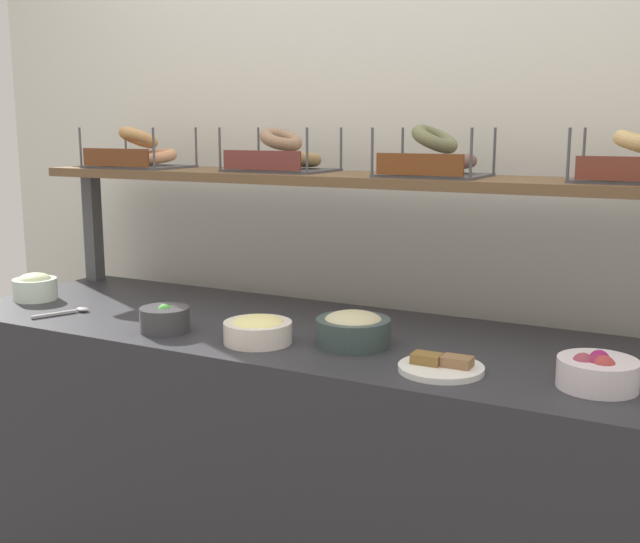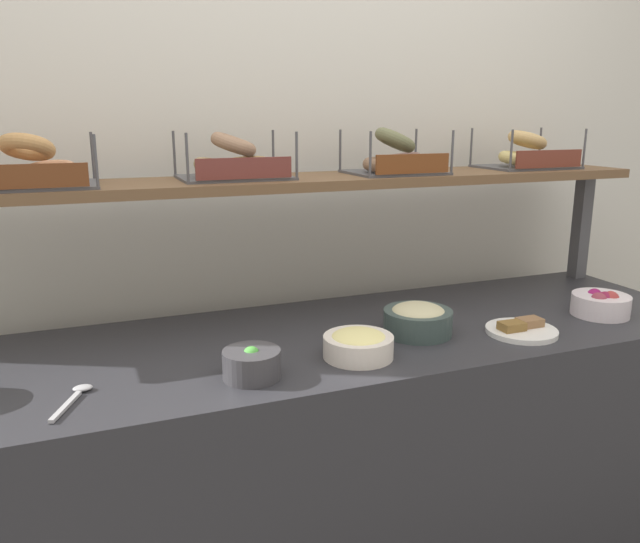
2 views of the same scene
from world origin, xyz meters
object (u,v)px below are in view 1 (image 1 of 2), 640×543
(bowl_tuna_salad, at_px, (353,328))
(bagel_basket_everything, at_px, (280,156))
(bowl_scallion_spread, at_px, (35,287))
(bagel_basket_sesame, at_px, (138,154))
(bowl_beet_salad, at_px, (597,372))
(bowl_egg_salad, at_px, (258,330))
(bagel_basket_poppy, at_px, (433,160))
(serving_plate_white, at_px, (441,367))
(bowl_veggie_mix, at_px, (165,319))
(bagel_basket_plain, at_px, (638,165))
(serving_spoon_near_plate, at_px, (70,311))

(bowl_tuna_salad, distance_m, bagel_basket_everything, 0.72)
(bowl_scallion_spread, distance_m, bagel_basket_sesame, 0.58)
(bowl_beet_salad, xyz_separation_m, bowl_egg_salad, (-0.86, -0.04, -0.00))
(bagel_basket_poppy, bearing_deg, bagel_basket_sesame, -179.41)
(bowl_beet_salad, xyz_separation_m, bagel_basket_everything, (-1.07, 0.42, 0.44))
(serving_plate_white, height_order, bagel_basket_poppy, bagel_basket_poppy)
(bowl_veggie_mix, xyz_separation_m, bagel_basket_sesame, (-0.47, 0.45, 0.44))
(serving_plate_white, height_order, bagel_basket_plain, bagel_basket_plain)
(bowl_tuna_salad, xyz_separation_m, serving_plate_white, (0.28, -0.11, -0.03))
(bowl_scallion_spread, relative_size, serving_spoon_near_plate, 0.87)
(serving_plate_white, distance_m, bagel_basket_sesame, 1.43)
(serving_spoon_near_plate, distance_m, bagel_basket_everything, 0.82)
(bowl_veggie_mix, distance_m, bagel_basket_plain, 1.34)
(serving_plate_white, xyz_separation_m, serving_spoon_near_plate, (-1.21, 0.01, -0.00))
(bowl_tuna_salad, height_order, serving_plate_white, bowl_tuna_salad)
(bagel_basket_poppy, bearing_deg, serving_plate_white, -66.62)
(bowl_scallion_spread, xyz_separation_m, bagel_basket_sesame, (0.18, 0.33, 0.43))
(bowl_veggie_mix, height_order, serving_plate_white, bowl_veggie_mix)
(bowl_scallion_spread, relative_size, bagel_basket_poppy, 0.48)
(serving_plate_white, relative_size, bagel_basket_everything, 0.62)
(bowl_veggie_mix, xyz_separation_m, bowl_tuna_salad, (0.53, 0.13, 0.01))
(bowl_scallion_spread, height_order, bagel_basket_sesame, bagel_basket_sesame)
(bagel_basket_sesame, height_order, bagel_basket_everything, bagel_basket_sesame)
(serving_spoon_near_plate, bearing_deg, bowl_tuna_salad, 5.86)
(bowl_egg_salad, bearing_deg, bowl_tuna_salad, 23.11)
(bowl_tuna_salad, xyz_separation_m, bowl_egg_salad, (-0.24, -0.10, -0.01))
(bagel_basket_poppy, bearing_deg, bowl_beet_salad, -36.53)
(bowl_scallion_spread, distance_m, bagel_basket_plain, 1.90)
(bagel_basket_sesame, xyz_separation_m, bagel_basket_everything, (0.56, 0.04, 0.00))
(bowl_scallion_spread, height_order, bowl_egg_salad, bowl_scallion_spread)
(bowl_egg_salad, bearing_deg, serving_spoon_near_plate, 179.58)
(serving_plate_white, bearing_deg, bowl_egg_salad, 179.24)
(bowl_tuna_salad, height_order, bowl_egg_salad, bowl_tuna_salad)
(bowl_veggie_mix, height_order, bowl_beet_salad, bowl_beet_salad)
(bowl_veggie_mix, relative_size, bowl_tuna_salad, 0.71)
(bagel_basket_poppy, bearing_deg, bowl_tuna_salad, -104.97)
(bowl_tuna_salad, distance_m, bowl_egg_salad, 0.26)
(serving_plate_white, distance_m, bagel_basket_poppy, 0.67)
(bowl_veggie_mix, distance_m, bowl_scallion_spread, 0.66)
(bagel_basket_everything, relative_size, bagel_basket_plain, 1.01)
(bowl_tuna_salad, relative_size, serving_plate_white, 0.97)
(bowl_scallion_spread, xyz_separation_m, serving_plate_white, (1.46, -0.10, -0.03))
(bowl_egg_salad, bearing_deg, serving_plate_white, -0.76)
(bowl_egg_salad, bearing_deg, bagel_basket_everything, 113.53)
(bowl_scallion_spread, distance_m, bagel_basket_poppy, 1.39)
(bowl_scallion_spread, bearing_deg, serving_plate_white, -4.00)
(bagel_basket_sesame, bearing_deg, serving_spoon_near_plate, -80.84)
(serving_spoon_near_plate, bearing_deg, serving_plate_white, -0.56)
(bowl_beet_salad, xyz_separation_m, bagel_basket_sesame, (-1.62, 0.39, 0.44))
(bowl_veggie_mix, bearing_deg, bagel_basket_everything, 79.40)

